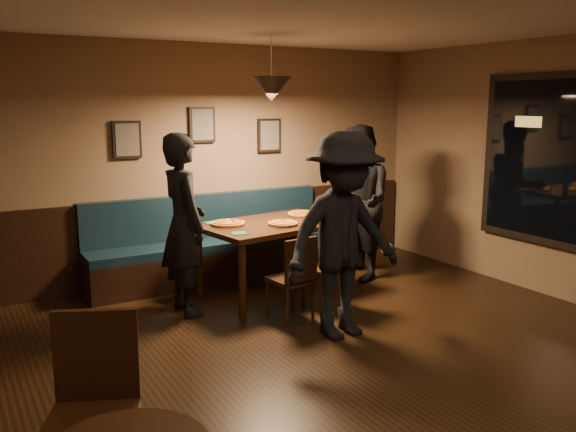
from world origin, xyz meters
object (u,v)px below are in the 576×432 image
object	(u,v)px
diner_left	(184,225)
diner_front	(344,236)
booth_bench	(214,240)
chair_near_right	(327,267)
chair_near_left	(290,278)
soda_glass	(332,215)
diner_right	(358,203)
cafe_chair_far	(91,418)
tabasco_bottle	(314,213)
dining_table	(272,259)

from	to	relation	value
diner_left	diner_front	xyz separation A→B (m)	(1.03, -1.30, 0.02)
booth_bench	chair_near_right	xyz separation A→B (m)	(0.63, -1.48, -0.07)
chair_near_left	diner_front	xyz separation A→B (m)	(0.20, -0.60, 0.51)
booth_bench	diner_left	xyz separation A→B (m)	(-0.68, -0.88, 0.41)
booth_bench	soda_glass	xyz separation A→B (m)	(0.93, -1.12, 0.40)
booth_bench	diner_front	world-z (taller)	diner_front
chair_near_left	diner_left	xyz separation A→B (m)	(-0.82, 0.70, 0.49)
diner_right	chair_near_right	bearing A→B (deg)	-37.90
cafe_chair_far	chair_near_right	bearing A→B (deg)	-119.75
chair_near_right	diner_front	bearing A→B (deg)	-130.27
chair_near_left	chair_near_right	world-z (taller)	chair_near_right
chair_near_left	tabasco_bottle	bearing A→B (deg)	37.59
dining_table	diner_right	size ratio (longest dim) A/B	0.82
chair_near_left	soda_glass	distance (m)	1.03
dining_table	diner_right	distance (m)	1.31
diner_front	cafe_chair_far	bearing A→B (deg)	-155.65
diner_right	tabasco_bottle	distance (m)	0.69
chair_near_right	booth_bench	bearing A→B (deg)	95.23
diner_right	dining_table	bearing A→B (deg)	-72.88
chair_near_right	diner_front	size ratio (longest dim) A/B	0.47
diner_left	soda_glass	size ratio (longest dim) A/B	11.75
diner_left	diner_right	size ratio (longest dim) A/B	0.98
dining_table	chair_near_left	size ratio (longest dim) A/B	1.81
dining_table	cafe_chair_far	bearing A→B (deg)	-142.13
chair_near_left	tabasco_bottle	distance (m)	1.14
chair_near_right	soda_glass	distance (m)	0.66
dining_table	soda_glass	size ratio (longest dim) A/B	9.86
tabasco_bottle	diner_left	bearing A→B (deg)	-178.58
diner_left	dining_table	bearing A→B (deg)	-88.05
tabasco_bottle	cafe_chair_far	size ratio (longest dim) A/B	0.12
chair_near_left	soda_glass	xyz separation A→B (m)	(0.79, 0.46, 0.48)
dining_table	chair_near_right	world-z (taller)	chair_near_right
chair_near_left	cafe_chair_far	bearing A→B (deg)	-147.67
booth_bench	chair_near_right	size ratio (longest dim) A/B	3.45
diner_front	cafe_chair_far	distance (m)	2.87
chair_near_left	cafe_chair_far	xyz separation A→B (m)	(-2.31, -1.93, 0.09)
diner_right	soda_glass	xyz separation A→B (m)	(-0.62, -0.36, -0.03)
chair_near_right	cafe_chair_far	xyz separation A→B (m)	(-2.80, -2.03, 0.08)
cafe_chair_far	soda_glass	bearing A→B (deg)	-118.02
booth_bench	diner_front	xyz separation A→B (m)	(0.34, -2.18, 0.43)
tabasco_bottle	chair_near_left	bearing A→B (deg)	-134.86
diner_front	cafe_chair_far	world-z (taller)	diner_front
chair_near_left	soda_glass	world-z (taller)	soda_glass
booth_bench	diner_right	distance (m)	1.78
chair_near_right	diner_front	xyz separation A→B (m)	(-0.29, -0.70, 0.50)
diner_left	soda_glass	distance (m)	1.63
tabasco_bottle	dining_table	bearing A→B (deg)	178.18
chair_near_right	tabasco_bottle	distance (m)	0.82
diner_right	soda_glass	distance (m)	0.72
booth_bench	tabasco_bottle	xyz separation A→B (m)	(0.88, -0.84, 0.38)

